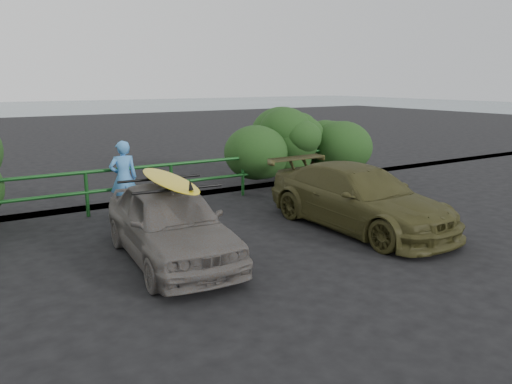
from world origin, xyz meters
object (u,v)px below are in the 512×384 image
(olive_vehicle, at_px, (359,198))
(surfboard, at_px, (169,180))
(guardrail, at_px, (131,189))
(man, at_px, (124,178))
(sedan, at_px, (170,223))

(olive_vehicle, relative_size, surfboard, 1.73)
(guardrail, height_order, man, man)
(olive_vehicle, height_order, man, man)
(guardrail, bearing_deg, man, -133.73)
(guardrail, bearing_deg, olive_vehicle, -47.50)
(olive_vehicle, bearing_deg, guardrail, 130.46)
(sedan, relative_size, olive_vehicle, 0.86)
(man, height_order, surfboard, man)
(sedan, relative_size, man, 2.25)
(guardrail, distance_m, surfboard, 3.66)
(sedan, height_order, man, man)
(sedan, xyz_separation_m, man, (0.25, 3.28, 0.20))
(surfboard, bearing_deg, guardrail, 86.64)
(man, bearing_deg, olive_vehicle, 143.53)
(sedan, bearing_deg, surfboard, 4.43)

